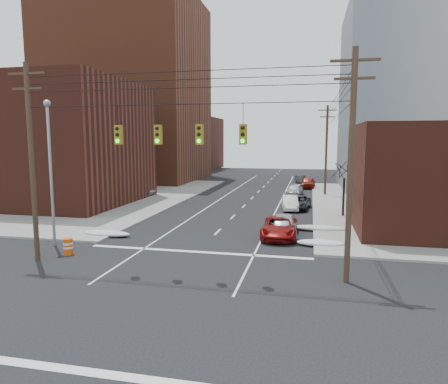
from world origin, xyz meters
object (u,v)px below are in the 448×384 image
at_px(parked_car_b, 290,203).
at_px(parked_car_f, 300,180).
at_px(parked_car_d, 294,190).
at_px(lot_car_c, 88,197).
at_px(lot_car_a, 85,200).
at_px(lot_car_b, 137,190).
at_px(construction_barrel, 68,246).
at_px(lot_car_d, 125,188).
at_px(red_pickup, 279,227).
at_px(parked_car_a, 284,225).
at_px(parked_car_c, 297,203).
at_px(parked_car_e, 308,183).

distance_m(parked_car_b, parked_car_f, 23.30).
xyz_separation_m(parked_car_d, lot_car_c, (-20.97, -12.11, 0.28)).
distance_m(lot_car_a, lot_car_b, 9.18).
relative_size(parked_car_d, construction_barrel, 4.52).
relative_size(lot_car_d, construction_barrel, 4.22).
distance_m(red_pickup, construction_barrel, 13.94).
relative_size(parked_car_d, lot_car_b, 0.94).
relative_size(parked_car_a, parked_car_b, 1.11).
xyz_separation_m(parked_car_d, construction_barrel, (-12.21, -28.85, -0.14)).
bearing_deg(red_pickup, parked_car_f, 88.37).
distance_m(parked_car_c, parked_car_d, 9.89).
xyz_separation_m(parked_car_e, lot_car_c, (-22.57, -20.37, 0.14)).
distance_m(parked_car_b, lot_car_c, 21.04).
bearing_deg(parked_car_b, parked_car_d, 84.00).
height_order(lot_car_b, construction_barrel, lot_car_b).
height_order(parked_car_a, parked_car_f, parked_car_a).
relative_size(parked_car_a, parked_car_c, 0.98).
bearing_deg(lot_car_c, parked_car_d, -73.49).
bearing_deg(lot_car_c, lot_car_b, -29.36).
bearing_deg(lot_car_a, parked_car_f, -14.04).
bearing_deg(parked_car_d, parked_car_b, -82.14).
bearing_deg(lot_car_b, parked_car_b, -97.31).
bearing_deg(red_pickup, lot_car_d, 138.02).
bearing_deg(parked_car_d, lot_car_a, -138.32).
relative_size(red_pickup, lot_car_b, 1.08).
xyz_separation_m(parked_car_c, lot_car_d, (-21.56, 6.17, 0.20)).
relative_size(parked_car_c, lot_car_c, 0.89).
distance_m(parked_car_d, lot_car_a, 24.51).
bearing_deg(lot_car_d, parked_car_f, -61.76).
relative_size(lot_car_b, lot_car_d, 1.14).
bearing_deg(parked_car_a, construction_barrel, -151.99).
height_order(red_pickup, parked_car_a, parked_car_a).
distance_m(lot_car_d, construction_barrel, 26.60).
height_order(red_pickup, lot_car_b, lot_car_b).
xyz_separation_m(lot_car_b, construction_barrel, (6.62, -24.26, -0.30)).
bearing_deg(lot_car_b, lot_car_a, -179.69).
relative_size(parked_car_c, parked_car_e, 1.03).
height_order(parked_car_f, lot_car_b, lot_car_b).
bearing_deg(lot_car_d, construction_barrel, -170.75).
height_order(parked_car_a, parked_car_d, parked_car_a).
bearing_deg(parked_car_f, lot_car_c, -136.41).
relative_size(parked_car_c, lot_car_a, 1.17).
relative_size(red_pickup, parked_car_f, 1.21).
relative_size(parked_car_f, lot_car_b, 0.90).
relative_size(red_pickup, parked_car_b, 1.23).
height_order(lot_car_b, lot_car_d, lot_car_d).
bearing_deg(lot_car_b, parked_car_d, -66.40).
relative_size(parked_car_a, parked_car_d, 1.04).
xyz_separation_m(lot_car_b, lot_car_d, (-2.03, 0.89, 0.05)).
bearing_deg(parked_car_b, lot_car_a, -177.03).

